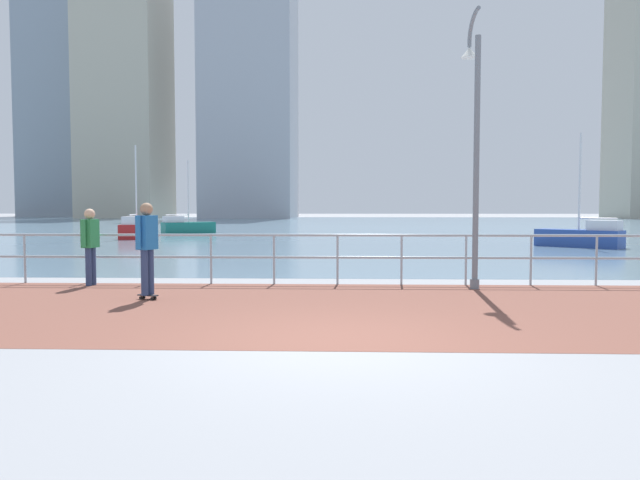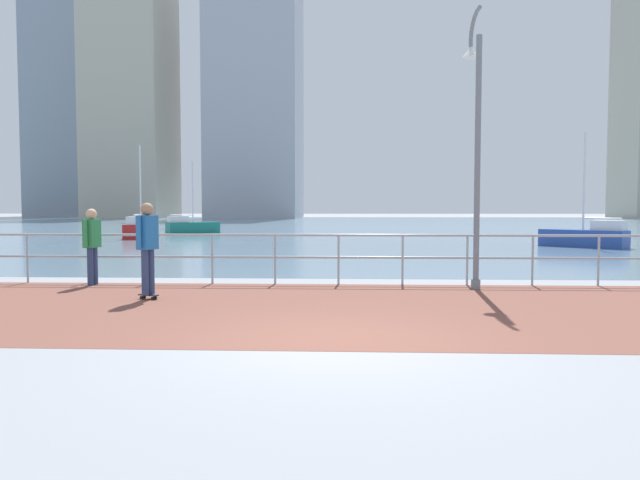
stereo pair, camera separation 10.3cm
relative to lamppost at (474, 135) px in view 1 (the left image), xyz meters
name	(u,v)px [view 1 (the left image)]	position (x,y,z in m)	size (l,w,h in m)	color
ground	(340,228)	(-2.84, 34.96, -3.20)	(220.00, 220.00, 0.00)	gray
brick_paving	(337,308)	(-2.84, -2.57, -3.19)	(28.00, 6.04, 0.01)	brown
harbor_water	(340,225)	(-2.84, 45.45, -3.20)	(180.00, 88.00, 0.00)	slate
waterfront_railing	(338,250)	(-2.84, 0.45, -2.43)	(25.25, 0.06, 1.11)	#9EADB7
lamppost	(474,135)	(0.00, 0.00, 0.00)	(0.36, 0.82, 5.78)	slate
skateboarder	(147,241)	(-6.31, -1.81, -2.13)	(0.41, 0.55, 1.78)	black
bystander	(90,240)	(-8.19, 0.10, -2.22)	(0.30, 0.56, 1.66)	navy
sailboat_gray	(582,236)	(7.51, 12.98, -2.73)	(3.28, 3.12, 4.86)	#284799
sailboat_yellow	(136,229)	(-14.03, 19.51, -2.71)	(1.54, 3.75, 5.11)	#B21E1E
sailboat_red	(187,226)	(-12.86, 25.69, -2.74)	(3.40, 2.76, 4.76)	#197266
tower_concrete	(251,100)	(-17.38, 84.03, 16.09)	(14.08, 17.90, 40.25)	#A3A8B2
tower_brick	(126,102)	(-37.74, 82.97, 15.65)	(12.06, 14.10, 39.36)	#B2AD99
tower_slate	(75,106)	(-53.84, 99.60, 17.98)	(16.30, 14.63, 44.03)	#8493A3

